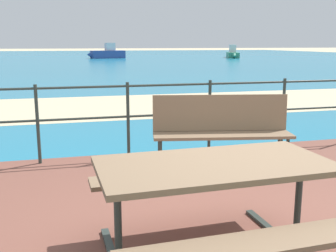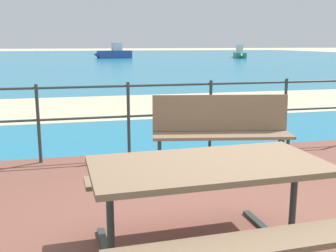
{
  "view_description": "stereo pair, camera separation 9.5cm",
  "coord_description": "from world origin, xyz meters",
  "px_view_note": "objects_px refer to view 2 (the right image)",
  "views": [
    {
      "loc": [
        -1.41,
        -2.93,
        1.62
      ],
      "look_at": [
        -0.13,
        1.99,
        0.56
      ],
      "focal_mm": 42.81,
      "sensor_mm": 36.0,
      "label": 1
    },
    {
      "loc": [
        -1.32,
        -2.95,
        1.62
      ],
      "look_at": [
        -0.13,
        1.99,
        0.56
      ],
      "focal_mm": 42.81,
      "sensor_mm": 36.0,
      "label": 2
    }
  ],
  "objects_px": {
    "park_bench": "(221,125)",
    "boat_near": "(114,53)",
    "picnic_table": "(208,186)",
    "boat_mid": "(240,54)"
  },
  "relations": [
    {
      "from": "picnic_table",
      "to": "boat_mid",
      "type": "relative_size",
      "value": 0.33
    },
    {
      "from": "park_bench",
      "to": "boat_mid",
      "type": "distance_m",
      "value": 40.81
    },
    {
      "from": "park_bench",
      "to": "boat_near",
      "type": "relative_size",
      "value": 0.42
    },
    {
      "from": "picnic_table",
      "to": "park_bench",
      "type": "xyz_separation_m",
      "value": [
        0.91,
        2.12,
        -0.05
      ]
    },
    {
      "from": "picnic_table",
      "to": "boat_near",
      "type": "relative_size",
      "value": 0.39
    },
    {
      "from": "picnic_table",
      "to": "boat_mid",
      "type": "xyz_separation_m",
      "value": [
        17.33,
        39.49,
        -0.23
      ]
    },
    {
      "from": "boat_mid",
      "to": "boat_near",
      "type": "bearing_deg",
      "value": -77.86
    },
    {
      "from": "boat_near",
      "to": "boat_mid",
      "type": "height_order",
      "value": "boat_near"
    },
    {
      "from": "picnic_table",
      "to": "boat_near",
      "type": "distance_m",
      "value": 41.4
    },
    {
      "from": "picnic_table",
      "to": "boat_near",
      "type": "height_order",
      "value": "boat_near"
    }
  ]
}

